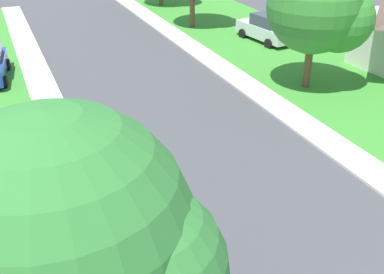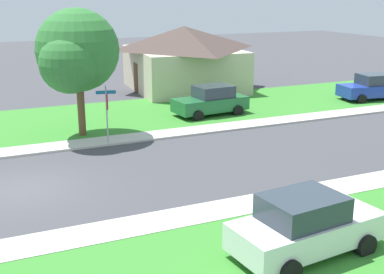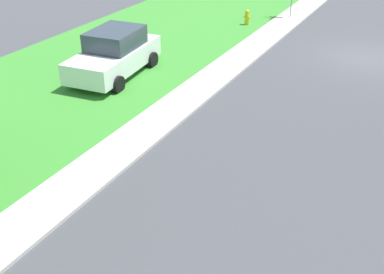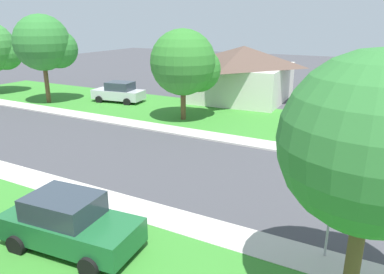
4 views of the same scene
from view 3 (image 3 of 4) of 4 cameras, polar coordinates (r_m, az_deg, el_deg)
The scene contains 4 objects.
ground_plane at distance 21.55m, azimuth 20.15°, elevation 8.77°, with size 120.00×120.00×0.00m, color #424247.
sidewalk_east at distance 12.94m, azimuth -11.02°, elevation -3.43°, with size 1.40×56.00×0.10m, color beige.
car_white_behind_trees at distance 18.39m, azimuth -9.19°, elevation 9.72°, with size 2.36×4.46×1.76m.
fire_hydrant at distance 24.71m, azimuth 6.54°, elevation 13.93°, with size 0.38×0.22×0.83m.
Camera 3 is at (-2.51, 20.24, 6.94)m, focal length 44.95 mm.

